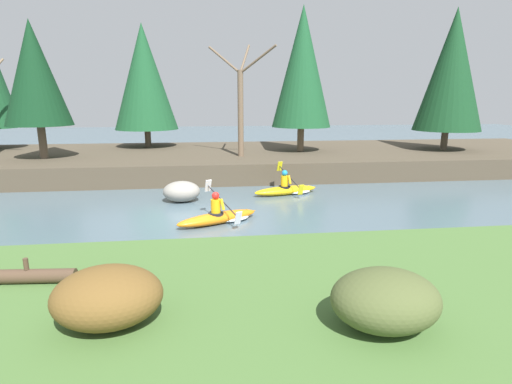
# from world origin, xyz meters

# --- Properties ---
(ground_plane) EXTENTS (90.00, 90.00, 0.00)m
(ground_plane) POSITION_xyz_m (0.00, 0.00, 0.00)
(ground_plane) COLOR #4C606B
(riverbank_near) EXTENTS (44.00, 6.43, 0.75)m
(riverbank_near) POSITION_xyz_m (0.00, -7.38, 0.38)
(riverbank_near) COLOR #476B33
(riverbank_near) RESTS_ON ground
(riverbank_far) EXTENTS (44.00, 9.68, 0.97)m
(riverbank_far) POSITION_xyz_m (0.00, 9.33, 0.48)
(riverbank_far) COLOR #4C4233
(riverbank_far) RESTS_ON ground
(conifer_tree_left) EXTENTS (2.98, 2.98, 6.34)m
(conifer_tree_left) POSITION_xyz_m (-7.48, 7.59, 4.91)
(conifer_tree_left) COLOR brown
(conifer_tree_left) RESTS_ON riverbank_far
(conifer_tree_mid_left) EXTENTS (3.66, 3.66, 7.02)m
(conifer_tree_mid_left) POSITION_xyz_m (-3.16, 11.93, 5.00)
(conifer_tree_mid_left) COLOR brown
(conifer_tree_mid_left) RESTS_ON riverbank_far
(conifer_tree_centre) EXTENTS (3.16, 3.16, 7.53)m
(conifer_tree_centre) POSITION_xyz_m (5.45, 8.82, 5.39)
(conifer_tree_centre) COLOR brown
(conifer_tree_centre) RESTS_ON riverbank_far
(conifer_tree_mid_right) EXTENTS (3.59, 3.59, 7.54)m
(conifer_tree_mid_right) POSITION_xyz_m (13.65, 8.44, 5.28)
(conifer_tree_mid_right) COLOR brown
(conifer_tree_mid_right) RESTS_ON riverbank_far
(bare_tree_mid_downstream) EXTENTS (3.07, 3.03, 5.53)m
(bare_tree_mid_downstream) POSITION_xyz_m (2.05, 7.28, 3.58)
(bare_tree_mid_downstream) COLOR brown
(bare_tree_mid_downstream) RESTS_ON riverbank_far
(shrub_clump_nearest) EXTENTS (1.48, 1.24, 0.80)m
(shrub_clump_nearest) POSITION_xyz_m (-1.03, -7.51, 1.16)
(shrub_clump_nearest) COLOR brown
(shrub_clump_nearest) RESTS_ON riverbank_near
(shrub_clump_second) EXTENTS (1.47, 1.23, 0.80)m
(shrub_clump_second) POSITION_xyz_m (2.68, -8.05, 1.15)
(shrub_clump_second) COLOR #4C562D
(shrub_clump_second) RESTS_ON riverbank_near
(kayaker_lead) EXTENTS (2.77, 2.04, 1.20)m
(kayaker_lead) POSITION_xyz_m (3.57, 2.81, 0.20)
(kayaker_lead) COLOR yellow
(kayaker_lead) RESTS_ON ground
(kayaker_middle) EXTENTS (2.68, 1.93, 1.20)m
(kayaker_middle) POSITION_xyz_m (0.72, -0.69, 0.20)
(kayaker_middle) COLOR orange
(kayaker_middle) RESTS_ON ground
(boulder_midstream) EXTENTS (1.38, 1.08, 0.78)m
(boulder_midstream) POSITION_xyz_m (-0.64, 2.13, 0.39)
(boulder_midstream) COLOR gray
(boulder_midstream) RESTS_ON ground
(driftwood_log) EXTENTS (1.99, 0.39, 0.44)m
(driftwood_log) POSITION_xyz_m (-2.88, -6.05, 0.88)
(driftwood_log) COLOR #4C3828
(driftwood_log) RESTS_ON riverbank_near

